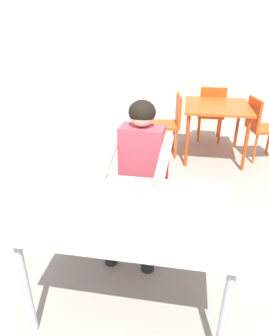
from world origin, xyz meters
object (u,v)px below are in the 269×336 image
object	(u,v)px
chair_red_left	(170,121)
table_background_red	(217,111)
chair_red_far	(211,111)
thali_tray	(132,207)
chair_foreground	(144,181)
diner_foreground	(139,166)
chair_red_right	(260,125)
table_foreground	(131,219)

from	to	relation	value
chair_red_left	table_background_red	bearing A→B (deg)	3.12
chair_red_far	chair_red_left	bearing A→B (deg)	-134.26
thali_tray	chair_foreground	world-z (taller)	chair_foreground
diner_foreground	chair_red_left	world-z (taller)	diner_foreground
thali_tray	diner_foreground	world-z (taller)	diner_foreground
table_background_red	chair_red_right	world-z (taller)	chair_red_right
diner_foreground	table_background_red	world-z (taller)	diner_foreground
table_background_red	chair_red_far	bearing A→B (deg)	92.54
thali_tray	diner_foreground	bearing A→B (deg)	94.83
chair_red_far	chair_foreground	bearing A→B (deg)	-106.53
diner_foreground	table_foreground	bearing A→B (deg)	-85.62
chair_red_far	table_background_red	bearing A→B (deg)	-87.46
table_foreground	chair_red_left	size ratio (longest dim) A/B	1.45
table_foreground	chair_red_right	xyz separation A→B (m)	(1.28, 2.62, -0.18)
thali_tray	chair_red_right	size ratio (longest dim) A/B	0.39
chair_red_right	chair_red_far	bearing A→B (deg)	138.28
chair_foreground	diner_foreground	xyz separation A→B (m)	(-0.01, -0.22, 0.24)
thali_tray	diner_foreground	size ratio (longest dim) A/B	0.27
table_foreground	diner_foreground	bearing A→B (deg)	94.38
thali_tray	chair_red_right	distance (m)	2.92
chair_foreground	chair_red_far	world-z (taller)	chair_red_far
thali_tray	chair_foreground	xyz separation A→B (m)	(-0.04, 0.81, -0.26)
thali_tray	table_background_red	xyz separation A→B (m)	(0.69, 2.59, -0.11)
table_foreground	chair_foreground	bearing A→B (deg)	92.27
thali_tray	table_foreground	bearing A→B (deg)	-123.45
chair_foreground	chair_red_far	distance (m)	2.46
thali_tray	diner_foreground	xyz separation A→B (m)	(-0.05, 0.59, -0.02)
chair_foreground	table_foreground	bearing A→B (deg)	-87.73
table_foreground	diner_foreground	size ratio (longest dim) A/B	1.00
table_foreground	chair_red_left	distance (m)	2.57
table_background_red	chair_foreground	bearing A→B (deg)	-112.13
chair_foreground	chair_red_left	distance (m)	1.75
table_background_red	chair_red_left	xyz separation A→B (m)	(-0.62, -0.03, -0.15)
chair_foreground	chair_red_far	xyz separation A→B (m)	(0.70, 2.35, 0.00)
thali_tray	chair_red_right	xyz separation A→B (m)	(1.28, 2.62, -0.27)
chair_red_far	thali_tray	bearing A→B (deg)	-101.82
thali_tray	chair_red_far	distance (m)	3.24
chair_red_right	chair_red_far	size ratio (longest dim) A/B	0.97
table_background_red	chair_red_far	world-z (taller)	chair_red_far
diner_foreground	chair_red_far	bearing A→B (deg)	74.52
table_background_red	table_foreground	bearing A→B (deg)	-104.93
table_background_red	chair_red_far	xyz separation A→B (m)	(-0.03, 0.57, -0.15)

